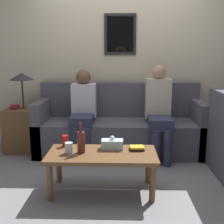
{
  "coord_description": "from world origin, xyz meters",
  "views": [
    {
      "loc": [
        0.0,
        -3.49,
        1.44
      ],
      "look_at": [
        -0.09,
        -0.17,
        0.73
      ],
      "focal_mm": 45.0,
      "sensor_mm": 36.0,
      "label": 1
    }
  ],
  "objects": [
    {
      "name": "drinking_glass",
      "position": [
        -0.52,
        -0.79,
        0.48
      ],
      "size": [
        0.08,
        0.08,
        0.11
      ],
      "color": "silver",
      "rests_on": "coffee_table"
    },
    {
      "name": "couch_main",
      "position": [
        0.0,
        0.49,
        0.35
      ],
      "size": [
        2.37,
        0.81,
        1.0
      ],
      "color": "#4C4C56",
      "rests_on": "ground_plane"
    },
    {
      "name": "person_left",
      "position": [
        -0.51,
        0.34,
        0.66
      ],
      "size": [
        0.34,
        0.6,
        1.2
      ],
      "color": "#2D334C",
      "rests_on": "ground_plane"
    },
    {
      "name": "side_table_with_lamp",
      "position": [
        -1.44,
        0.45,
        0.39
      ],
      "size": [
        0.44,
        0.43,
        1.15
      ],
      "color": "brown",
      "rests_on": "ground_plane"
    },
    {
      "name": "wine_bottle",
      "position": [
        -0.39,
        -0.76,
        0.54
      ],
      "size": [
        0.08,
        0.08,
        0.32
      ],
      "color": "#562319",
      "rests_on": "coffee_table"
    },
    {
      "name": "ground_plane",
      "position": [
        0.0,
        0.0,
        0.0
      ],
      "size": [
        16.0,
        16.0,
        0.0
      ],
      "primitive_type": "plane",
      "color": "gray"
    },
    {
      "name": "book_stack",
      "position": [
        0.18,
        -0.67,
        0.45
      ],
      "size": [
        0.16,
        0.12,
        0.04
      ],
      "color": "black",
      "rests_on": "coffee_table"
    },
    {
      "name": "coffee_table",
      "position": [
        -0.18,
        -0.77,
        0.36
      ],
      "size": [
        1.12,
        0.53,
        0.42
      ],
      "color": "brown",
      "rests_on": "ground_plane"
    },
    {
      "name": "wall_back",
      "position": [
        0.0,
        0.92,
        1.3
      ],
      "size": [
        9.0,
        0.08,
        2.6
      ],
      "color": "beige",
      "rests_on": "ground_plane"
    },
    {
      "name": "soda_can",
      "position": [
        -0.6,
        -0.57,
        0.49
      ],
      "size": [
        0.07,
        0.07,
        0.12
      ],
      "color": "red",
      "rests_on": "coffee_table"
    },
    {
      "name": "tissue_box",
      "position": [
        -0.08,
        -0.64,
        0.48
      ],
      "size": [
        0.23,
        0.12,
        0.15
      ],
      "color": "silver",
      "rests_on": "coffee_table"
    },
    {
      "name": "person_right",
      "position": [
        0.54,
        0.27,
        0.69
      ],
      "size": [
        0.34,
        0.64,
        1.27
      ],
      "color": "#2D334C",
      "rests_on": "ground_plane"
    }
  ]
}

